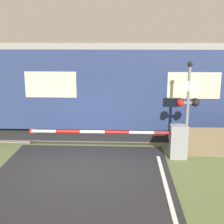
# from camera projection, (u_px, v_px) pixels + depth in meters

# --- Properties ---
(ground_plane) EXTENTS (80.00, 80.00, 0.00)m
(ground_plane) POSITION_uv_depth(u_px,v_px,m) (85.00, 166.00, 10.48)
(ground_plane) COLOR #5B6B3D
(track_bed) EXTENTS (36.00, 3.20, 0.13)m
(track_bed) POSITION_uv_depth(u_px,v_px,m) (96.00, 132.00, 14.26)
(track_bed) COLOR gray
(track_bed) RESTS_ON ground_plane
(train) EXTENTS (20.28, 3.17, 4.02)m
(train) POSITION_uv_depth(u_px,v_px,m) (59.00, 88.00, 13.87)
(train) COLOR black
(train) RESTS_ON ground_plane
(crossing_barrier) EXTENTS (5.68, 0.44, 1.22)m
(crossing_barrier) POSITION_uv_depth(u_px,v_px,m) (166.00, 140.00, 11.12)
(crossing_barrier) COLOR gray
(crossing_barrier) RESTS_ON ground_plane
(signal_post) EXTENTS (0.83, 0.26, 3.43)m
(signal_post) POSITION_uv_depth(u_px,v_px,m) (188.00, 104.00, 10.91)
(signal_post) COLOR gray
(signal_post) RESTS_ON ground_plane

